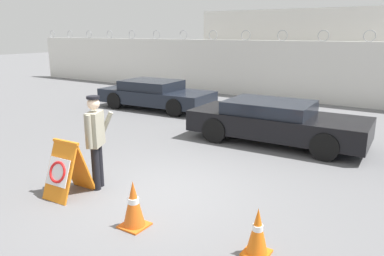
{
  "coord_description": "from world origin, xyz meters",
  "views": [
    {
      "loc": [
        4.17,
        -5.18,
        2.99
      ],
      "look_at": [
        -0.12,
        1.38,
        0.97
      ],
      "focal_mm": 35.0,
      "sensor_mm": 36.0,
      "label": 1
    }
  ],
  "objects_px": {
    "parked_car_rear_sedan": "(275,121)",
    "traffic_cone_near": "(134,204)",
    "traffic_cone_mid": "(258,231)",
    "barricade_sign": "(66,169)",
    "security_guard": "(96,137)",
    "parked_car_front_coupe": "(155,94)"
  },
  "relations": [
    {
      "from": "traffic_cone_near",
      "to": "parked_car_rear_sedan",
      "type": "relative_size",
      "value": 0.16
    },
    {
      "from": "parked_car_front_coupe",
      "to": "traffic_cone_near",
      "type": "bearing_deg",
      "value": -56.72
    },
    {
      "from": "parked_car_rear_sedan",
      "to": "barricade_sign",
      "type": "bearing_deg",
      "value": -112.17
    },
    {
      "from": "parked_car_rear_sedan",
      "to": "security_guard",
      "type": "bearing_deg",
      "value": -112.06
    },
    {
      "from": "parked_car_front_coupe",
      "to": "security_guard",
      "type": "bearing_deg",
      "value": -62.83
    },
    {
      "from": "security_guard",
      "to": "traffic_cone_mid",
      "type": "distance_m",
      "value": 3.63
    },
    {
      "from": "security_guard",
      "to": "parked_car_front_coupe",
      "type": "relative_size",
      "value": 0.39
    },
    {
      "from": "barricade_sign",
      "to": "security_guard",
      "type": "bearing_deg",
      "value": 66.36
    },
    {
      "from": "barricade_sign",
      "to": "security_guard",
      "type": "distance_m",
      "value": 0.8
    },
    {
      "from": "security_guard",
      "to": "parked_car_rear_sedan",
      "type": "bearing_deg",
      "value": -45.58
    },
    {
      "from": "traffic_cone_mid",
      "to": "parked_car_front_coupe",
      "type": "distance_m",
      "value": 10.42
    },
    {
      "from": "barricade_sign",
      "to": "parked_car_front_coupe",
      "type": "bearing_deg",
      "value": 114.28
    },
    {
      "from": "barricade_sign",
      "to": "traffic_cone_near",
      "type": "relative_size",
      "value": 1.39
    },
    {
      "from": "security_guard",
      "to": "traffic_cone_near",
      "type": "bearing_deg",
      "value": -141.23
    },
    {
      "from": "security_guard",
      "to": "traffic_cone_near",
      "type": "distance_m",
      "value": 1.9
    },
    {
      "from": "parked_car_rear_sedan",
      "to": "traffic_cone_near",
      "type": "bearing_deg",
      "value": -93.73
    },
    {
      "from": "barricade_sign",
      "to": "traffic_cone_near",
      "type": "xyz_separation_m",
      "value": [
        1.83,
        -0.19,
        -0.15
      ]
    },
    {
      "from": "traffic_cone_mid",
      "to": "barricade_sign",
      "type": "bearing_deg",
      "value": -177.44
    },
    {
      "from": "parked_car_rear_sedan",
      "to": "traffic_cone_mid",
      "type": "bearing_deg",
      "value": -73.6
    },
    {
      "from": "security_guard",
      "to": "parked_car_rear_sedan",
      "type": "relative_size",
      "value": 0.38
    },
    {
      "from": "parked_car_front_coupe",
      "to": "barricade_sign",
      "type": "bearing_deg",
      "value": -66.14
    },
    {
      "from": "security_guard",
      "to": "parked_car_rear_sedan",
      "type": "distance_m",
      "value": 5.2
    }
  ]
}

